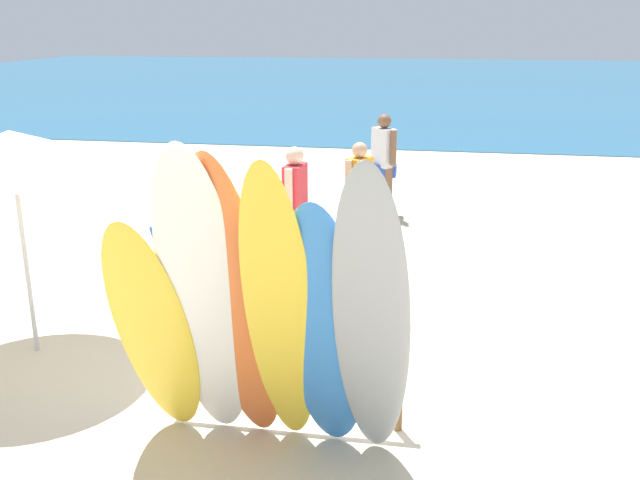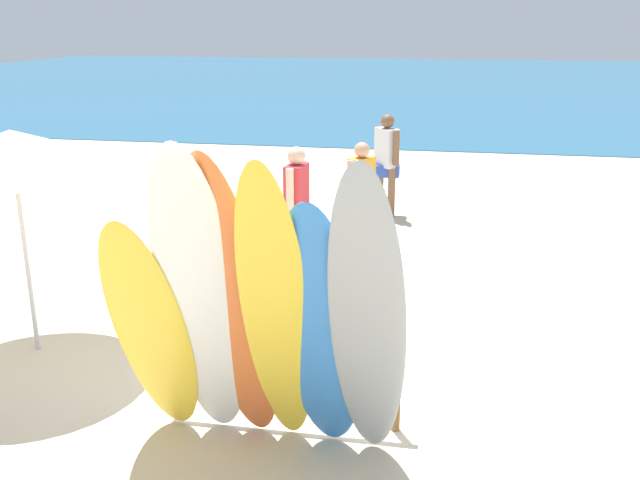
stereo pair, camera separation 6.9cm
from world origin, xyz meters
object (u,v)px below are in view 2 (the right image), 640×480
object	(u,v)px
surfboard_white_1	(202,306)
surfboard_yellow_3	(277,318)
surfboard_orange_2	(234,310)
surfboard_rack	(281,363)
surfboard_yellow_0	(152,333)
surfboard_blue_4	(321,336)
beachgoer_near_rack	(361,190)
beachgoer_midbeach	(297,202)
beachgoer_photographing	(386,157)
surfboard_grey_5	(368,326)
beach_chair_red	(169,264)
beach_umbrella	(12,150)

from	to	relation	value
surfboard_white_1	surfboard_yellow_3	world-z (taller)	surfboard_white_1
surfboard_orange_2	surfboard_rack	bearing A→B (deg)	79.73
surfboard_yellow_0	surfboard_blue_4	size ratio (longest dim) A/B	0.92
beachgoer_near_rack	beachgoer_midbeach	bearing A→B (deg)	176.08
surfboard_yellow_0	beachgoer_photographing	world-z (taller)	surfboard_yellow_0
surfboard_grey_5	beachgoer_near_rack	size ratio (longest dim) A/B	1.66
beach_chair_red	surfboard_yellow_3	bearing A→B (deg)	-44.08
surfboard_rack	beachgoer_near_rack	bearing A→B (deg)	89.00
surfboard_orange_2	surfboard_blue_4	distance (m)	0.62
beachgoer_photographing	surfboard_orange_2	bearing A→B (deg)	-43.98
surfboard_white_1	beachgoer_near_rack	xyz separation A→B (m)	(0.46, 4.98, -0.34)
beach_umbrella	surfboard_grey_5	bearing A→B (deg)	-23.96
beachgoer_near_rack	beach_chair_red	distance (m)	2.88
surfboard_yellow_3	beachgoer_near_rack	world-z (taller)	surfboard_yellow_3
surfboard_yellow_0	beach_umbrella	size ratio (longest dim) A/B	0.94
surfboard_rack	surfboard_yellow_0	bearing A→B (deg)	-144.10
surfboard_rack	beach_umbrella	bearing A→B (deg)	163.24
surfboard_rack	beachgoer_near_rack	xyz separation A→B (m)	(0.08, 4.33, 0.38)
surfboard_rack	surfboard_white_1	distance (m)	1.04
surfboard_yellow_3	beach_chair_red	world-z (taller)	surfboard_yellow_3
surfboard_white_1	beach_umbrella	distance (m)	2.76
surfboard_white_1	beach_chair_red	bearing A→B (deg)	111.10
beach_chair_red	beach_umbrella	size ratio (longest dim) A/B	0.39
surfboard_yellow_3	surfboard_blue_4	size ratio (longest dim) A/B	1.14
surfboard_rack	beachgoer_midbeach	size ratio (longest dim) A/B	1.21
surfboard_white_1	beachgoer_near_rack	size ratio (longest dim) A/B	1.71
surfboard_rack	surfboard_white_1	size ratio (longest dim) A/B	0.75
beachgoer_midbeach	beach_umbrella	xyz separation A→B (m)	(-2.03, -2.55, 1.03)
beach_umbrella	surfboard_blue_4	bearing A→B (deg)	-24.53
beachgoer_midbeach	surfboard_orange_2	bearing A→B (deg)	11.34
surfboard_orange_2	surfboard_yellow_3	xyz separation A→B (m)	(0.31, -0.05, -0.01)
surfboard_yellow_3	beachgoer_midbeach	world-z (taller)	surfboard_yellow_3
surfboard_grey_5	surfboard_white_1	bearing A→B (deg)	178.45
beachgoer_midbeach	surfboard_white_1	bearing A→B (deg)	8.25
beachgoer_near_rack	surfboard_grey_5	bearing A→B (deg)	-142.30
surfboard_yellow_0	beachgoer_near_rack	xyz separation A→B (m)	(0.87, 4.91, -0.07)
surfboard_yellow_3	beach_chair_red	distance (m)	3.56
surfboard_rack	surfboard_orange_2	world-z (taller)	surfboard_orange_2
surfboard_yellow_3	beach_umbrella	size ratio (longest dim) A/B	1.18
surfboard_orange_2	beachgoer_midbeach	bearing A→B (deg)	101.60
beach_umbrella	surfboard_yellow_0	bearing A→B (deg)	-36.74
beach_umbrella	surfboard_white_1	bearing A→B (deg)	-32.68
surfboard_orange_2	beachgoer_midbeach	distance (m)	3.98
surfboard_grey_5	beachgoer_near_rack	distance (m)	5.10
beachgoer_photographing	beach_umbrella	xyz separation A→B (m)	(-2.85, -5.56, 1.01)
surfboard_blue_4	beachgoer_near_rack	bearing A→B (deg)	97.31
surfboard_grey_5	beachgoer_midbeach	xyz separation A→B (m)	(-1.35, 4.05, -0.26)
beachgoer_near_rack	surfboard_rack	bearing A→B (deg)	-150.95
surfboard_orange_2	beachgoer_midbeach	world-z (taller)	surfboard_orange_2
surfboard_rack	beachgoer_midbeach	xyz separation A→B (m)	(-0.59, 3.34, 0.43)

